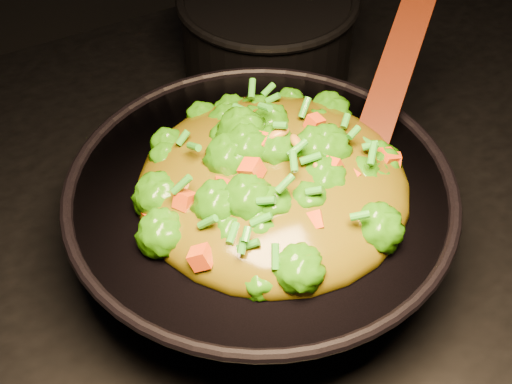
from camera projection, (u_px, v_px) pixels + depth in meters
stovetop at (279, 376)px, 1.20m from camera, size 1.20×0.90×0.90m
wok at (260, 224)px, 0.76m from camera, size 0.40×0.40×0.11m
stir_fry at (274, 156)px, 0.69m from camera, size 0.29×0.29×0.10m
spatula at (391, 83)px, 0.78m from camera, size 0.20×0.18×0.10m
back_pot at (267, 38)px, 0.98m from camera, size 0.30×0.30×0.13m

